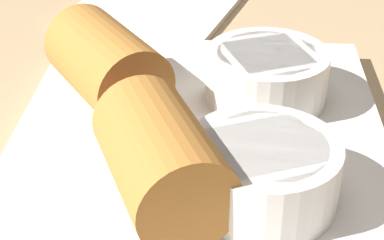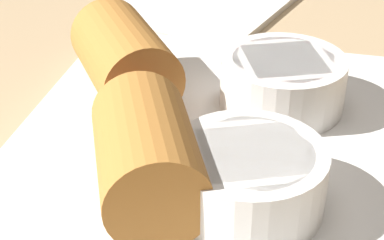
{
  "view_description": "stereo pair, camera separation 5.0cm",
  "coord_description": "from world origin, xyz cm",
  "px_view_note": "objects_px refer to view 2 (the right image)",
  "views": [
    {
      "loc": [
        26.69,
        1.52,
        24.17
      ],
      "look_at": [
        -3.07,
        -0.32,
        5.52
      ],
      "focal_mm": 60.0,
      "sensor_mm": 36.0,
      "label": 1
    },
    {
      "loc": [
        25.96,
        6.47,
        24.17
      ],
      "look_at": [
        -3.07,
        -0.32,
        5.52
      ],
      "focal_mm": 60.0,
      "sensor_mm": 36.0,
      "label": 2
    }
  ],
  "objects_px": {
    "napkin": "(205,4)",
    "serving_plate": "(192,161)",
    "dipping_bowl_far": "(283,80)",
    "dipping_bowl_near": "(248,176)"
  },
  "relations": [
    {
      "from": "dipping_bowl_near",
      "to": "serving_plate",
      "type": "bearing_deg",
      "value": -137.44
    },
    {
      "from": "serving_plate",
      "to": "dipping_bowl_near",
      "type": "xyz_separation_m",
      "value": [
        0.04,
        0.04,
        0.03
      ]
    },
    {
      "from": "serving_plate",
      "to": "dipping_bowl_far",
      "type": "xyz_separation_m",
      "value": [
        -0.06,
        0.04,
        0.03
      ]
    },
    {
      "from": "napkin",
      "to": "dipping_bowl_far",
      "type": "bearing_deg",
      "value": 25.67
    },
    {
      "from": "dipping_bowl_far",
      "to": "napkin",
      "type": "xyz_separation_m",
      "value": [
        -0.18,
        -0.09,
        -0.03
      ]
    },
    {
      "from": "napkin",
      "to": "serving_plate",
      "type": "bearing_deg",
      "value": 10.5
    },
    {
      "from": "serving_plate",
      "to": "napkin",
      "type": "bearing_deg",
      "value": -169.5
    },
    {
      "from": "serving_plate",
      "to": "dipping_bowl_far",
      "type": "relative_size",
      "value": 3.82
    },
    {
      "from": "dipping_bowl_far",
      "to": "dipping_bowl_near",
      "type": "bearing_deg",
      "value": -3.3
    },
    {
      "from": "serving_plate",
      "to": "dipping_bowl_far",
      "type": "height_order",
      "value": "dipping_bowl_far"
    }
  ]
}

